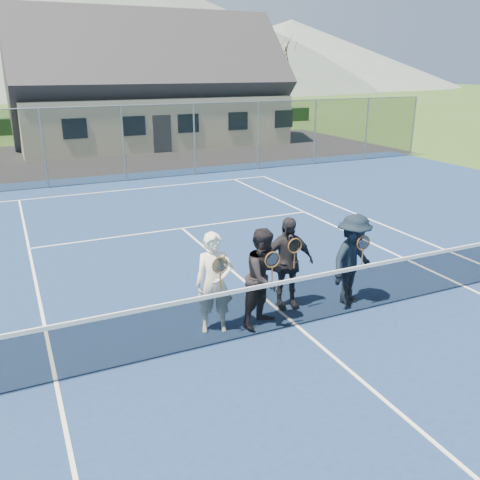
{
  "coord_description": "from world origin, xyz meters",
  "views": [
    {
      "loc": [
        -4.34,
        -6.94,
        4.43
      ],
      "look_at": [
        -0.43,
        1.5,
        1.25
      ],
      "focal_mm": 38.0,
      "sensor_mm": 36.0,
      "label": 1
    }
  ],
  "objects_px": {
    "tennis_net": "(298,300)",
    "player_a": "(214,283)",
    "clubhouse": "(148,75)",
    "player_b": "(265,277)",
    "player_c": "(287,263)",
    "player_d": "(353,260)"
  },
  "relations": [
    {
      "from": "tennis_net",
      "to": "player_a",
      "type": "xyz_separation_m",
      "value": [
        -1.39,
        0.48,
        0.38
      ]
    },
    {
      "from": "clubhouse",
      "to": "player_b",
      "type": "bearing_deg",
      "value": -100.75
    },
    {
      "from": "player_b",
      "to": "player_c",
      "type": "height_order",
      "value": "same"
    },
    {
      "from": "tennis_net",
      "to": "clubhouse",
      "type": "distance_m",
      "value": 24.57
    },
    {
      "from": "tennis_net",
      "to": "player_b",
      "type": "relative_size",
      "value": 6.49
    },
    {
      "from": "clubhouse",
      "to": "player_a",
      "type": "relative_size",
      "value": 8.67
    },
    {
      "from": "tennis_net",
      "to": "player_c",
      "type": "relative_size",
      "value": 6.49
    },
    {
      "from": "clubhouse",
      "to": "player_d",
      "type": "height_order",
      "value": "clubhouse"
    },
    {
      "from": "player_b",
      "to": "player_c",
      "type": "xyz_separation_m",
      "value": [
        0.71,
        0.45,
        0.0
      ]
    },
    {
      "from": "player_a",
      "to": "player_b",
      "type": "distance_m",
      "value": 0.91
    },
    {
      "from": "clubhouse",
      "to": "player_c",
      "type": "distance_m",
      "value": 23.71
    },
    {
      "from": "clubhouse",
      "to": "player_d",
      "type": "xyz_separation_m",
      "value": [
        -2.55,
        -23.6,
        -3.07
      ]
    },
    {
      "from": "player_c",
      "to": "player_d",
      "type": "relative_size",
      "value": 1.0
    },
    {
      "from": "player_a",
      "to": "player_b",
      "type": "height_order",
      "value": "same"
    },
    {
      "from": "tennis_net",
      "to": "player_c",
      "type": "xyz_separation_m",
      "value": [
        0.22,
        0.79,
        0.38
      ]
    },
    {
      "from": "player_a",
      "to": "player_c",
      "type": "xyz_separation_m",
      "value": [
        1.6,
        0.31,
        -0.0
      ]
    },
    {
      "from": "player_b",
      "to": "player_d",
      "type": "xyz_separation_m",
      "value": [
        1.94,
        0.06,
        -0.0
      ]
    },
    {
      "from": "clubhouse",
      "to": "player_a",
      "type": "height_order",
      "value": "clubhouse"
    },
    {
      "from": "player_a",
      "to": "player_b",
      "type": "xyz_separation_m",
      "value": [
        0.9,
        -0.14,
        -0.0
      ]
    },
    {
      "from": "tennis_net",
      "to": "player_d",
      "type": "relative_size",
      "value": 6.49
    },
    {
      "from": "tennis_net",
      "to": "player_c",
      "type": "distance_m",
      "value": 0.91
    },
    {
      "from": "tennis_net",
      "to": "player_a",
      "type": "relative_size",
      "value": 6.49
    }
  ]
}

